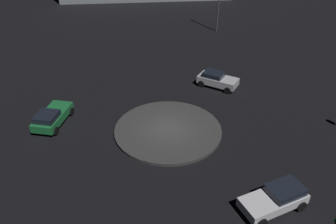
{
  "coord_description": "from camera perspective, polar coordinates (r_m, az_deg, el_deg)",
  "views": [
    {
      "loc": [
        -2.04,
        21.97,
        15.93
      ],
      "look_at": [
        0.0,
        0.0,
        1.86
      ],
      "focal_mm": 35.26,
      "sensor_mm": 36.0,
      "label": 1
    }
  ],
  "objects": [
    {
      "name": "roundabout_island",
      "position": [
        27.13,
        0.0,
        -3.08
      ],
      "size": [
        8.8,
        8.8,
        0.25
      ],
      "primitive_type": "cylinder",
      "color": "#383838",
      "rests_on": "ground_plane"
    },
    {
      "name": "ground_plane",
      "position": [
        27.21,
        0.0,
        -3.3
      ],
      "size": [
        117.54,
        117.54,
        0.0
      ],
      "primitive_type": "plane",
      "color": "black"
    },
    {
      "name": "car_green",
      "position": [
        29.22,
        -19.46,
        -0.79
      ],
      "size": [
        2.4,
        4.3,
        1.48
      ],
      "rotation": [
        0.0,
        0.0,
        4.62
      ],
      "color": "#1E7238",
      "rests_on": "ground_plane"
    },
    {
      "name": "car_silver",
      "position": [
        33.85,
        8.47,
        5.58
      ],
      "size": [
        4.33,
        3.29,
        1.47
      ],
      "rotation": [
        0.0,
        0.0,
        2.71
      ],
      "color": "silver",
      "rests_on": "ground_plane"
    },
    {
      "name": "car_white",
      "position": [
        21.67,
        18.15,
        -13.97
      ],
      "size": [
        4.45,
        3.6,
        1.43
      ],
      "rotation": [
        0.0,
        0.0,
        0.52
      ],
      "color": "white",
      "rests_on": "ground_plane"
    }
  ]
}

